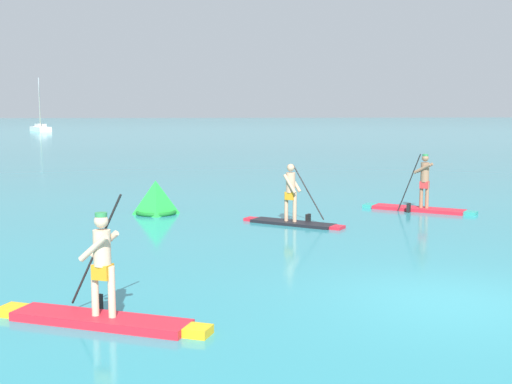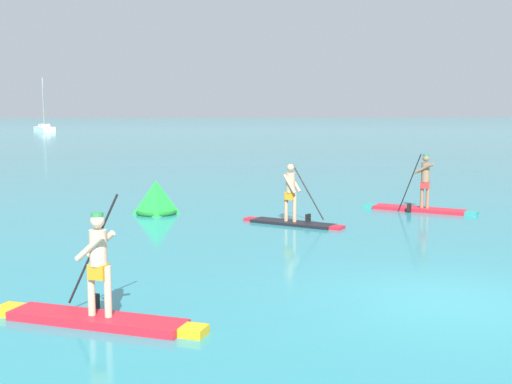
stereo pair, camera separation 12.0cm
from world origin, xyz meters
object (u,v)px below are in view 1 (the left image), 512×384
Objects in this scene: race_marker_buoy at (156,199)px; sailboat_left_horizon at (40,125)px; paddleboarder_near_left at (100,304)px; paddleboarder_mid_center at (293,210)px; paddleboarder_far_right at (420,200)px.

sailboat_left_horizon is (-19.46, 76.00, 0.49)m from race_marker_buoy.
paddleboarder_near_left is at bearing 166.68° from sailboat_left_horizon.
race_marker_buoy is (0.37, 10.45, 0.13)m from paddleboarder_near_left.
paddleboarder_mid_center is 2.11× the size of race_marker_buoy.
paddleboarder_far_right is at bearing -1.92° from race_marker_buoy.
paddleboarder_far_right is 81.15m from sailboat_left_horizon.
paddleboarder_near_left is 10.46m from race_marker_buoy.
sailboat_left_horizon is (-27.70, 76.27, 0.60)m from paddleboarder_far_right.
paddleboarder_near_left is at bearing -92.04° from race_marker_buoy.
paddleboarder_near_left is 2.68× the size of race_marker_buoy.
paddleboarder_mid_center is 4.49m from race_marker_buoy.
paddleboarder_mid_center is 4.81m from paddleboarder_far_right.
paddleboarder_far_right is 2.53× the size of race_marker_buoy.
paddleboarder_mid_center is at bearing -93.32° from paddleboarder_near_left.
paddleboarder_far_right reaches higher than paddleboarder_mid_center.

